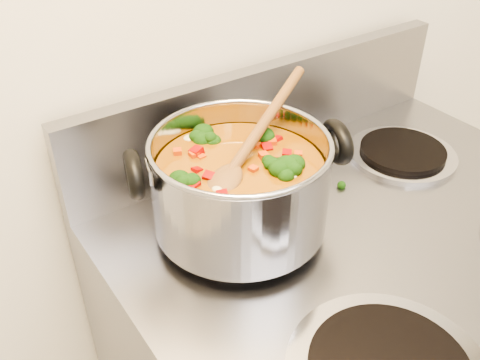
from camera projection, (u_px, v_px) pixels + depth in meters
name	position (u px, v px, depth m)	size (l,w,h in m)	color
stockpot	(240.00, 185.00, 0.73)	(0.31, 0.25, 0.15)	#9B9BA2
wooden_spoon	(246.00, 150.00, 0.72)	(0.26, 0.15, 0.09)	brown
cooktop_crumbs	(153.00, 307.00, 0.65)	(0.03, 0.04, 0.01)	black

